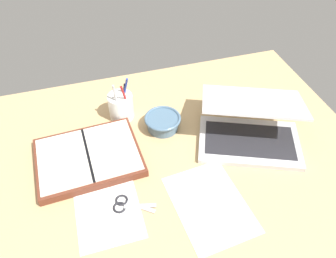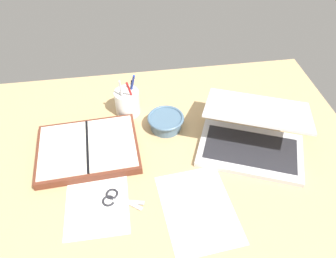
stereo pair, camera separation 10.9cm
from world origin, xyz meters
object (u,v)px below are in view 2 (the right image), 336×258
Objects in this scene: pen_cup at (127,102)px; scissors at (115,199)px; laptop at (253,136)px; bowl at (166,122)px; planner at (88,149)px.

pen_cup reaches higher than scissors.
laptop is at bearing 42.78° from scissors.
laptop reaches higher than bowl.
scissors is (-6.51, -38.40, -4.64)cm from pen_cup.
scissors is at bearing -99.63° from pen_cup.
laptop reaches higher than planner.
pen_cup is 0.48× the size of planner.
planner is at bearing 137.25° from scissors.
bowl reaches higher than planner.
bowl is 1.04× the size of scissors.
pen_cup reaches higher than laptop.
laptop is 49.31cm from scissors.
bowl is 28.60cm from planner.
laptop is 30.63cm from bowl.
pen_cup is at bearing 48.27° from planner.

